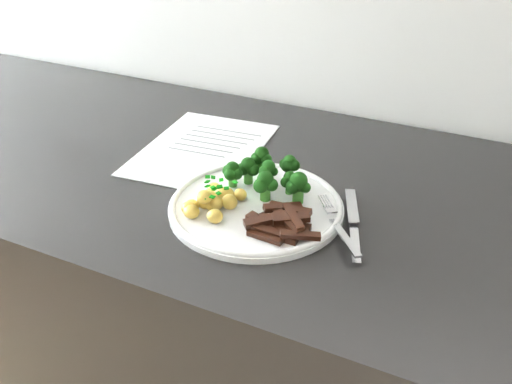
{
  "coord_description": "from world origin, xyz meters",
  "views": [
    {
      "loc": [
        0.32,
        1.0,
        1.32
      ],
      "look_at": [
        0.04,
        1.59,
        0.93
      ],
      "focal_mm": 38.24,
      "sensor_mm": 36.0,
      "label": 1
    }
  ],
  "objects_px": {
    "counter": "(282,383)",
    "beef_strips": "(281,223)",
    "broccoli": "(268,173)",
    "knife": "(354,232)",
    "fork": "(340,227)",
    "plate": "(256,206)",
    "potatoes": "(212,200)",
    "recipe_paper": "(203,149)"
  },
  "relations": [
    {
      "from": "fork",
      "to": "beef_strips",
      "type": "bearing_deg",
      "value": -160.73
    },
    {
      "from": "plate",
      "to": "knife",
      "type": "xyz_separation_m",
      "value": [
        0.15,
        -0.0,
        0.0
      ]
    },
    {
      "from": "plate",
      "to": "potatoes",
      "type": "xyz_separation_m",
      "value": [
        -0.05,
        -0.03,
        0.01
      ]
    },
    {
      "from": "recipe_paper",
      "to": "potatoes",
      "type": "distance_m",
      "value": 0.2
    },
    {
      "from": "broccoli",
      "to": "knife",
      "type": "bearing_deg",
      "value": -18.23
    },
    {
      "from": "recipe_paper",
      "to": "plate",
      "type": "bearing_deg",
      "value": -38.85
    },
    {
      "from": "plate",
      "to": "fork",
      "type": "distance_m",
      "value": 0.13
    },
    {
      "from": "plate",
      "to": "potatoes",
      "type": "height_order",
      "value": "potatoes"
    },
    {
      "from": "broccoli",
      "to": "beef_strips",
      "type": "bearing_deg",
      "value": -55.18
    },
    {
      "from": "counter",
      "to": "knife",
      "type": "height_order",
      "value": "knife"
    },
    {
      "from": "fork",
      "to": "knife",
      "type": "relative_size",
      "value": 0.75
    },
    {
      "from": "counter",
      "to": "knife",
      "type": "xyz_separation_m",
      "value": [
        0.13,
        -0.09,
        0.46
      ]
    },
    {
      "from": "recipe_paper",
      "to": "knife",
      "type": "xyz_separation_m",
      "value": [
        0.31,
        -0.14,
        0.01
      ]
    },
    {
      "from": "broccoli",
      "to": "potatoes",
      "type": "relative_size",
      "value": 1.58
    },
    {
      "from": "broccoli",
      "to": "fork",
      "type": "relative_size",
      "value": 1.14
    },
    {
      "from": "broccoli",
      "to": "potatoes",
      "type": "bearing_deg",
      "value": -124.48
    },
    {
      "from": "counter",
      "to": "fork",
      "type": "relative_size",
      "value": 19.46
    },
    {
      "from": "recipe_paper",
      "to": "fork",
      "type": "relative_size",
      "value": 2.35
    },
    {
      "from": "broccoli",
      "to": "knife",
      "type": "relative_size",
      "value": 0.85
    },
    {
      "from": "fork",
      "to": "knife",
      "type": "distance_m",
      "value": 0.02
    },
    {
      "from": "recipe_paper",
      "to": "plate",
      "type": "distance_m",
      "value": 0.21
    },
    {
      "from": "counter",
      "to": "beef_strips",
      "type": "relative_size",
      "value": 21.65
    },
    {
      "from": "recipe_paper",
      "to": "plate",
      "type": "height_order",
      "value": "plate"
    },
    {
      "from": "counter",
      "to": "plate",
      "type": "height_order",
      "value": "plate"
    },
    {
      "from": "knife",
      "to": "beef_strips",
      "type": "bearing_deg",
      "value": -158.56
    },
    {
      "from": "plate",
      "to": "fork",
      "type": "height_order",
      "value": "fork"
    },
    {
      "from": "broccoli",
      "to": "fork",
      "type": "distance_m",
      "value": 0.14
    },
    {
      "from": "plate",
      "to": "broccoli",
      "type": "height_order",
      "value": "broccoli"
    },
    {
      "from": "counter",
      "to": "plate",
      "type": "distance_m",
      "value": 0.46
    },
    {
      "from": "recipe_paper",
      "to": "beef_strips",
      "type": "distance_m",
      "value": 0.28
    },
    {
      "from": "plate",
      "to": "counter",
      "type": "bearing_deg",
      "value": 77.07
    },
    {
      "from": "knife",
      "to": "counter",
      "type": "bearing_deg",
      "value": 145.8
    },
    {
      "from": "recipe_paper",
      "to": "fork",
      "type": "xyz_separation_m",
      "value": [
        0.3,
        -0.15,
        0.02
      ]
    },
    {
      "from": "broccoli",
      "to": "beef_strips",
      "type": "height_order",
      "value": "broccoli"
    },
    {
      "from": "fork",
      "to": "knife",
      "type": "bearing_deg",
      "value": 29.81
    },
    {
      "from": "fork",
      "to": "broccoli",
      "type": "bearing_deg",
      "value": 155.83
    },
    {
      "from": "plate",
      "to": "recipe_paper",
      "type": "bearing_deg",
      "value": 141.15
    },
    {
      "from": "plate",
      "to": "fork",
      "type": "bearing_deg",
      "value": -6.54
    },
    {
      "from": "broccoli",
      "to": "counter",
      "type": "bearing_deg",
      "value": 60.79
    },
    {
      "from": "recipe_paper",
      "to": "broccoli",
      "type": "distance_m",
      "value": 0.19
    },
    {
      "from": "fork",
      "to": "plate",
      "type": "bearing_deg",
      "value": 173.46
    },
    {
      "from": "counter",
      "to": "plate",
      "type": "bearing_deg",
      "value": -102.93
    }
  ]
}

